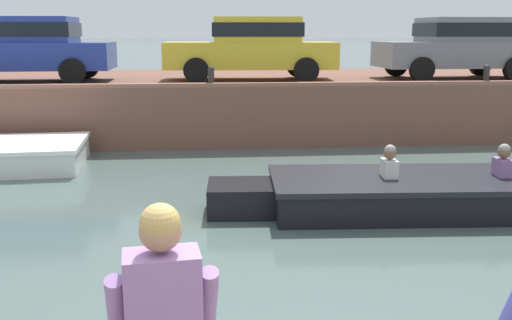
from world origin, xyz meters
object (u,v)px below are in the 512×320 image
(motorboat_passing, at_px, (421,193))
(mooring_bollard_east, at_px, (486,73))
(person_seated_left, at_px, (163,317))
(car_left_inner_blue, at_px, (26,46))
(mooring_bollard_mid, at_px, (211,75))
(car_centre_yellow, at_px, (253,46))
(car_right_inner_grey, at_px, (457,45))

(motorboat_passing, xyz_separation_m, mooring_bollard_east, (3.38, 4.98, 1.38))
(motorboat_passing, distance_m, person_seated_left, 6.40)
(car_left_inner_blue, bearing_deg, person_seated_left, -71.11)
(motorboat_passing, height_order, mooring_bollard_east, mooring_bollard_east)
(motorboat_passing, relative_size, mooring_bollard_mid, 13.53)
(car_left_inner_blue, bearing_deg, car_centre_yellow, -0.04)
(mooring_bollard_mid, distance_m, person_seated_left, 10.32)
(car_centre_yellow, height_order, car_right_inner_grey, same)
(car_right_inner_grey, distance_m, person_seated_left, 13.65)
(car_right_inner_grey, bearing_deg, car_left_inner_blue, -179.99)
(car_centre_yellow, bearing_deg, person_seated_left, -96.89)
(mooring_bollard_east, bearing_deg, car_left_inner_blue, 171.92)
(mooring_bollard_mid, height_order, mooring_bollard_east, same)
(person_seated_left, bearing_deg, car_centre_yellow, 83.11)
(car_right_inner_grey, height_order, mooring_bollard_east, car_right_inner_grey)
(car_centre_yellow, distance_m, mooring_bollard_mid, 1.96)
(car_left_inner_blue, bearing_deg, mooring_bollard_east, -8.08)
(car_centre_yellow, xyz_separation_m, mooring_bollard_east, (5.35, -1.53, -0.61))
(motorboat_passing, xyz_separation_m, car_right_inner_grey, (3.31, 6.52, 1.99))
(motorboat_passing, xyz_separation_m, car_centre_yellow, (-1.97, 6.51, 1.99))
(motorboat_passing, bearing_deg, car_right_inner_grey, 63.11)
(person_seated_left, bearing_deg, car_right_inner_grey, 60.49)
(motorboat_passing, distance_m, car_left_inner_blue, 10.10)
(person_seated_left, bearing_deg, car_left_inner_blue, 108.89)
(motorboat_passing, distance_m, mooring_bollard_east, 6.18)
(car_centre_yellow, height_order, person_seated_left, car_centre_yellow)
(car_right_inner_grey, relative_size, person_seated_left, 4.09)
(motorboat_passing, distance_m, car_centre_yellow, 7.09)
(motorboat_passing, relative_size, car_centre_yellow, 1.41)
(car_centre_yellow, bearing_deg, car_right_inner_grey, 0.05)
(motorboat_passing, height_order, car_centre_yellow, car_centre_yellow)
(person_seated_left, bearing_deg, mooring_bollard_mid, 87.98)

